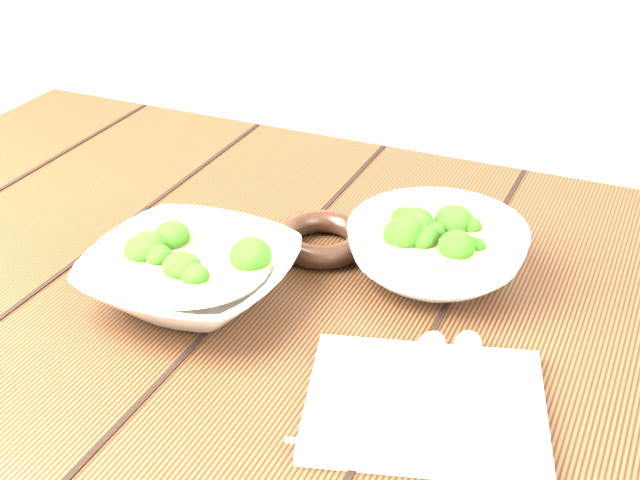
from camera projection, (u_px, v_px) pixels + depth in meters
table at (274, 378)px, 0.99m from camera, size 1.20×0.80×0.75m
soup_bowl_front at (190, 274)px, 0.91m from camera, size 0.21×0.21×0.06m
soup_bowl_back at (436, 249)px, 0.94m from camera, size 0.24×0.24×0.07m
trivet at (322, 239)px, 1.00m from camera, size 0.14×0.14×0.03m
napkin at (425, 404)px, 0.76m from camera, size 0.24×0.22×0.01m
spoon_left at (421, 365)px, 0.80m from camera, size 0.03×0.17×0.01m
spoon_right at (463, 366)px, 0.80m from camera, size 0.04×0.17×0.01m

